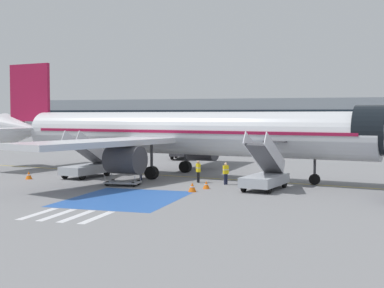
# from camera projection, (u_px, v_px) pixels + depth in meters

# --- Properties ---
(ground_plane) EXTENTS (600.00, 600.00, 0.00)m
(ground_plane) POSITION_uv_depth(u_px,v_px,m) (173.00, 177.00, 46.56)
(ground_plane) COLOR slate
(apron_leadline_yellow) EXTENTS (75.37, 14.86, 0.01)m
(apron_leadline_yellow) POSITION_uv_depth(u_px,v_px,m) (185.00, 177.00, 46.87)
(apron_leadline_yellow) COLOR gold
(apron_leadline_yellow) RESTS_ON ground_plane
(apron_stand_patch_blue) EXTENTS (6.90, 8.67, 0.01)m
(apron_stand_patch_blue) POSITION_uv_depth(u_px,v_px,m) (125.00, 199.00, 34.60)
(apron_stand_patch_blue) COLOR #2856A8
(apron_stand_patch_blue) RESTS_ON ground_plane
(apron_walkway_bar_0) EXTENTS (0.44, 3.60, 0.01)m
(apron_walkway_bar_0) POSITION_uv_depth(u_px,v_px,m) (38.00, 214.00, 29.32)
(apron_walkway_bar_0) COLOR silver
(apron_walkway_bar_0) RESTS_ON ground_plane
(apron_walkway_bar_1) EXTENTS (0.44, 3.60, 0.01)m
(apron_walkway_bar_1) POSITION_uv_depth(u_px,v_px,m) (57.00, 215.00, 28.97)
(apron_walkway_bar_1) COLOR silver
(apron_walkway_bar_1) RESTS_ON ground_plane
(apron_walkway_bar_2) EXTENTS (0.44, 3.60, 0.01)m
(apron_walkway_bar_2) POSITION_uv_depth(u_px,v_px,m) (77.00, 216.00, 28.62)
(apron_walkway_bar_2) COLOR silver
(apron_walkway_bar_2) RESTS_ON ground_plane
(apron_walkway_bar_3) EXTENTS (0.44, 3.60, 0.01)m
(apron_walkway_bar_3) POSITION_uv_depth(u_px,v_px,m) (97.00, 217.00, 28.27)
(apron_walkway_bar_3) COLOR silver
(apron_walkway_bar_3) RESTS_ON ground_plane
(airliner) EXTENTS (42.31, 31.05, 10.65)m
(airliner) POSITION_uv_depth(u_px,v_px,m) (179.00, 133.00, 46.96)
(airliner) COLOR silver
(airliner) RESTS_ON ground_plane
(boarding_stairs_forward) EXTENTS (3.08, 5.50, 4.28)m
(boarding_stairs_forward) POSITION_uv_depth(u_px,v_px,m) (265.00, 176.00, 38.71)
(boarding_stairs_forward) COLOR #ADB2BA
(boarding_stairs_forward) RESTS_ON ground_plane
(boarding_stairs_aft) EXTENTS (3.08, 5.50, 4.12)m
(boarding_stairs_aft) POSITION_uv_depth(u_px,v_px,m) (87.00, 166.00, 46.39)
(boarding_stairs_aft) COLOR #ADB2BA
(boarding_stairs_aft) RESTS_ON ground_plane
(fuel_tanker) EXTENTS (3.94, 10.79, 3.65)m
(fuel_tanker) POSITION_uv_depth(u_px,v_px,m) (186.00, 143.00, 68.00)
(fuel_tanker) COLOR #38383D
(fuel_tanker) RESTS_ON ground_plane
(baggage_cart) EXTENTS (2.72, 1.72, 0.87)m
(baggage_cart) POSITION_uv_depth(u_px,v_px,m) (123.00, 182.00, 40.97)
(baggage_cart) COLOR gray
(baggage_cart) RESTS_ON ground_plane
(ground_crew_0) EXTENTS (0.47, 0.47, 1.70)m
(ground_crew_0) POSITION_uv_depth(u_px,v_px,m) (141.00, 167.00, 45.63)
(ground_crew_0) COLOR #2D2D33
(ground_crew_0) RESTS_ON ground_plane
(ground_crew_1) EXTENTS (0.46, 0.47, 1.76)m
(ground_crew_1) POSITION_uv_depth(u_px,v_px,m) (198.00, 170.00, 42.77)
(ground_crew_1) COLOR black
(ground_crew_1) RESTS_ON ground_plane
(ground_crew_2) EXTENTS (0.27, 0.45, 1.73)m
(ground_crew_2) POSITION_uv_depth(u_px,v_px,m) (141.00, 169.00, 43.52)
(ground_crew_2) COLOR #191E38
(ground_crew_2) RESTS_ON ground_plane
(ground_crew_3) EXTENTS (0.46, 0.47, 1.73)m
(ground_crew_3) POSITION_uv_depth(u_px,v_px,m) (226.00, 172.00, 41.54)
(ground_crew_3) COLOR #191E38
(ground_crew_3) RESTS_ON ground_plane
(traffic_cone_0) EXTENTS (0.60, 0.60, 0.67)m
(traffic_cone_0) POSITION_uv_depth(u_px,v_px,m) (192.00, 187.00, 37.67)
(traffic_cone_0) COLOR orange
(traffic_cone_0) RESTS_ON ground_plane
(traffic_cone_1) EXTENTS (0.59, 0.59, 0.66)m
(traffic_cone_1) POSITION_uv_depth(u_px,v_px,m) (29.00, 175.00, 45.12)
(traffic_cone_1) COLOR orange
(traffic_cone_1) RESTS_ON ground_plane
(traffic_cone_2) EXTENTS (0.52, 0.52, 0.58)m
(traffic_cone_2) POSITION_uv_depth(u_px,v_px,m) (206.00, 185.00, 39.23)
(traffic_cone_2) COLOR orange
(traffic_cone_2) RESTS_ON ground_plane
(terminal_building) EXTENTS (137.08, 12.10, 9.00)m
(terminal_building) POSITION_uv_depth(u_px,v_px,m) (309.00, 119.00, 118.58)
(terminal_building) COLOR #89939E
(terminal_building) RESTS_ON ground_plane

